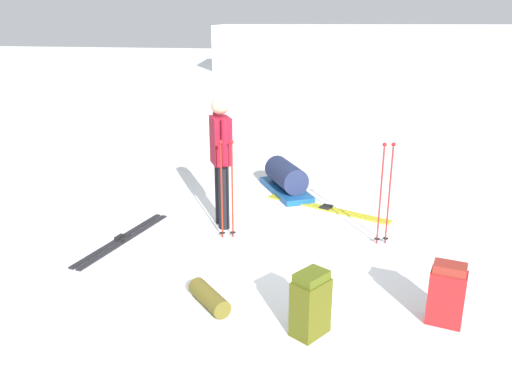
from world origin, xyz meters
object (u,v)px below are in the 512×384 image
object	(u,v)px
ski_pair_near	(123,239)
ski_poles_planted_near	(385,189)
ski_poles_planted_far	(227,184)
ski_pair_far	(326,208)
sleeping_mat_rolled	(209,297)
gear_sled	(286,179)
backpack_bright	(447,294)
backpack_large_dark	(311,304)
skier_standing	(221,156)

from	to	relation	value
ski_pair_near	ski_poles_planted_near	size ratio (longest dim) A/B	1.39
ski_poles_planted_near	ski_poles_planted_far	distance (m)	1.89
ski_pair_far	ski_poles_planted_far	distance (m)	1.83
sleeping_mat_rolled	ski_pair_near	bearing A→B (deg)	138.46
gear_sled	sleeping_mat_rolled	size ratio (longest dim) A/B	2.42
ski_pair_near	backpack_bright	bearing A→B (deg)	-18.11
ski_pair_far	ski_poles_planted_near	world-z (taller)	ski_poles_planted_near
gear_sled	ski_pair_near	bearing A→B (deg)	-128.46
ski_pair_near	backpack_large_dark	distance (m)	2.93
ski_poles_planted_near	sleeping_mat_rolled	bearing A→B (deg)	-133.11
ski_pair_near	ski_poles_planted_near	distance (m)	3.26
backpack_bright	ski_poles_planted_far	size ratio (longest dim) A/B	0.47
skier_standing	ski_poles_planted_far	world-z (taller)	skier_standing
backpack_large_dark	backpack_bright	size ratio (longest dim) A/B	1.01
ski_pair_far	backpack_large_dark	bearing A→B (deg)	-89.42
backpack_large_dark	gear_sled	world-z (taller)	backpack_large_dark
backpack_bright	ski_poles_planted_far	xyz separation A→B (m)	(-2.37, 1.52, 0.41)
ski_pair_far	sleeping_mat_rolled	distance (m)	3.02
skier_standing	ski_pair_far	size ratio (longest dim) A/B	0.93
backpack_large_dark	gear_sled	bearing A→B (deg)	100.55
skier_standing	sleeping_mat_rolled	size ratio (longest dim) A/B	3.09
ski_pair_near	sleeping_mat_rolled	xyz separation A→B (m)	(1.47, -1.30, 0.08)
ski_poles_planted_far	sleeping_mat_rolled	xyz separation A→B (m)	(0.21, -1.63, -0.61)
ski_poles_planted_near	sleeping_mat_rolled	distance (m)	2.53
ski_pair_near	backpack_bright	size ratio (longest dim) A/B	3.00
ski_pair_near	gear_sled	world-z (taller)	gear_sled
skier_standing	ski_pair_near	world-z (taller)	skier_standing
skier_standing	backpack_large_dark	size ratio (longest dim) A/B	2.87
ski_poles_planted_near	ski_pair_near	bearing A→B (deg)	-171.11
ski_poles_planted_far	gear_sled	world-z (taller)	ski_poles_planted_far
ski_poles_planted_far	gear_sled	xyz separation A→B (m)	(0.49, 1.87, -0.47)
backpack_bright	ski_poles_planted_far	world-z (taller)	ski_poles_planted_far
gear_sled	skier_standing	bearing A→B (deg)	-113.29
backpack_large_dark	ski_poles_planted_far	distance (m)	2.29
ski_pair_far	backpack_large_dark	xyz separation A→B (m)	(0.03, -3.14, 0.28)
backpack_bright	gear_sled	xyz separation A→B (m)	(-1.88, 3.39, -0.06)
ski_pair_far	skier_standing	bearing A→B (deg)	-146.59
backpack_large_dark	sleeping_mat_rolled	xyz separation A→B (m)	(-0.98, 0.28, -0.20)
skier_standing	backpack_bright	xyz separation A→B (m)	(2.53, -1.88, -0.67)
ski_pair_near	ski_poles_planted_near	world-z (taller)	ski_poles_planted_near
ski_pair_near	sleeping_mat_rolled	size ratio (longest dim) A/B	3.19
backpack_large_dark	ski_pair_far	bearing A→B (deg)	90.58
ski_pair_far	gear_sled	xyz separation A→B (m)	(-0.67, 0.63, 0.21)
ski_poles_planted_near	gear_sled	size ratio (longest dim) A/B	0.95
ski_pair_far	backpack_bright	xyz separation A→B (m)	(1.21, -2.75, 0.27)
sleeping_mat_rolled	backpack_large_dark	bearing A→B (deg)	-15.81
ski_pair_near	ski_pair_far	world-z (taller)	same
ski_poles_planted_near	backpack_bright	bearing A→B (deg)	-73.96
backpack_bright	gear_sled	distance (m)	3.88
ski_pair_far	gear_sled	world-z (taller)	gear_sled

